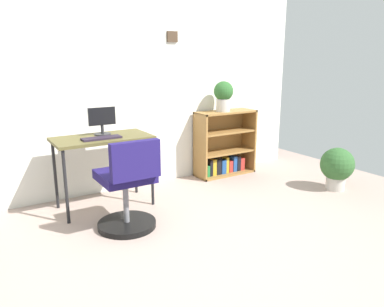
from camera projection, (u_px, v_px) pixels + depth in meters
The scene contains 9 objects.
ground_plane at pixel (221, 277), 2.57m from camera, with size 6.24×6.24×0.00m, color #A48C82.
wall_back at pixel (106, 77), 4.02m from camera, with size 5.20×0.12×2.56m.
desk at pixel (102, 144), 3.66m from camera, with size 0.94×0.51×0.73m.
monitor at pixel (102, 121), 3.70m from camera, with size 0.27×0.17×0.28m.
keyboard at pixel (102, 138), 3.54m from camera, with size 0.37×0.13×0.02m, color #261C2B.
office_chair at pixel (128, 191), 3.21m from camera, with size 0.52×0.55×0.84m.
bookshelf_low at pixel (223, 147), 4.83m from camera, with size 0.80×0.30×0.83m.
potted_plant_on_shelf at pixel (223, 95), 4.60m from camera, with size 0.24×0.24×0.38m.
potted_plant_floor at pixel (337, 166), 4.24m from camera, with size 0.38×0.38×0.49m.
Camera 1 is at (-1.38, -1.83, 1.46)m, focal length 34.69 mm.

